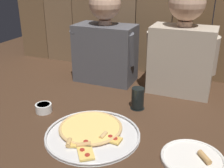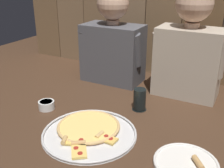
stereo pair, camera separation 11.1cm
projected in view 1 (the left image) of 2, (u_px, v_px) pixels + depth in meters
The scene contains 7 objects.
ground_plane at pixel (105, 128), 1.26m from camera, with size 3.20×3.20×0.00m, color #422B1C.
pizza_tray at pixel (92, 132), 1.21m from camera, with size 0.42×0.42×0.03m.
dinner_plate at pixel (193, 158), 1.04m from camera, with size 0.24×0.24×0.03m.
drinking_glass at pixel (138, 98), 1.42m from camera, with size 0.08×0.08×0.11m.
dipping_bowl at pixel (44, 108), 1.39m from camera, with size 0.08×0.08×0.04m.
diner_left at pixel (105, 39), 1.70m from camera, with size 0.41×0.21×0.59m.
diner_right at pixel (183, 43), 1.52m from camera, with size 0.39×0.21×0.62m.
Camera 1 is at (0.44, -0.99, 0.67)m, focal length 43.79 mm.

